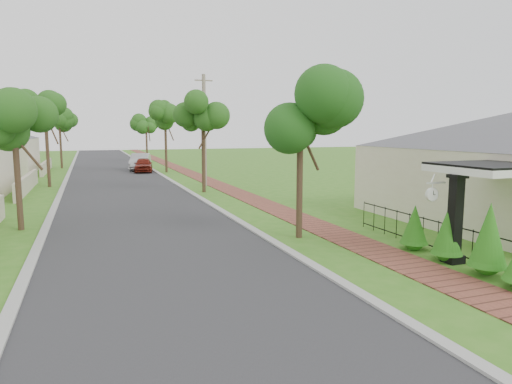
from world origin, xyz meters
TOP-DOWN VIEW (x-y plane):
  - ground at (0.00, 0.00)m, footprint 160.00×160.00m
  - road at (-3.00, 20.00)m, footprint 7.00×120.00m
  - kerb_right at (0.65, 20.00)m, footprint 0.30×120.00m
  - kerb_left at (-6.65, 20.00)m, footprint 0.30×120.00m
  - sidewalk at (3.25, 20.00)m, footprint 1.50×120.00m
  - porch_post at (4.55, -1.00)m, footprint 0.48×0.48m
  - picket_fence at (4.90, -0.00)m, footprint 0.03×8.02m
  - street_trees at (-2.87, 26.84)m, footprint 10.70×37.65m
  - hedge_row at (4.45, -1.82)m, footprint 0.93×4.78m
  - parked_car_red at (-0.42, 30.78)m, footprint 2.04×3.96m
  - parked_car_white at (-0.41, 33.25)m, footprint 2.54×4.89m
  - near_tree at (1.79, 3.28)m, footprint 2.00×2.00m
  - utility_pole at (2.30, 18.93)m, footprint 1.20×0.24m
  - station_clock at (4.06, -0.60)m, footprint 0.65×0.13m

SIDE VIEW (x-z plane):
  - ground at x=0.00m, z-range 0.00..0.00m
  - road at x=-3.00m, z-range -0.01..0.01m
  - kerb_right at x=0.65m, z-range -0.05..0.05m
  - kerb_left at x=-6.65m, z-range -0.05..0.05m
  - sidewalk at x=3.25m, z-range -0.01..0.01m
  - picket_fence at x=4.90m, z-range 0.03..1.03m
  - parked_car_red at x=-0.42m, z-range 0.00..1.29m
  - parked_car_white at x=-0.41m, z-range 0.00..1.53m
  - hedge_row at x=4.45m, z-range -0.18..1.80m
  - porch_post at x=4.55m, z-range -0.14..2.38m
  - station_clock at x=4.06m, z-range 1.68..2.22m
  - utility_pole at x=2.30m, z-range 0.06..7.41m
  - near_tree at x=1.79m, z-range 1.52..6.65m
  - street_trees at x=-2.87m, z-range 1.59..7.48m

